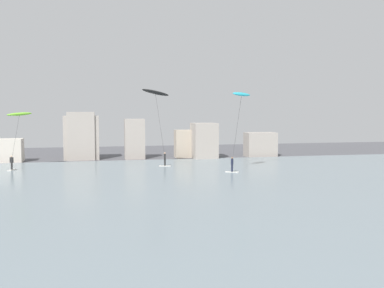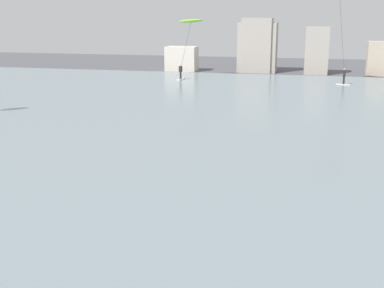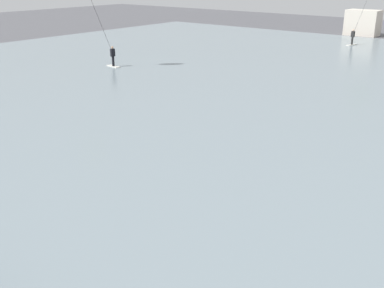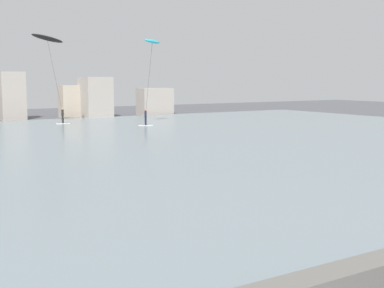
% 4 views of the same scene
% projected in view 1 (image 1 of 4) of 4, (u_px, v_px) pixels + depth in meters
% --- Properties ---
extents(water_bay, '(84.00, 52.00, 0.10)m').
position_uv_depth(water_bay, '(130.00, 202.00, 31.22)').
color(water_bay, gray).
rests_on(water_bay, ground).
extents(far_shore_buildings, '(38.91, 5.90, 6.52)m').
position_uv_depth(far_shore_buildings, '(133.00, 140.00, 59.22)').
color(far_shore_buildings, beige).
rests_on(far_shore_buildings, ground).
extents(kitesurfer_black, '(3.33, 2.33, 9.38)m').
position_uv_depth(kitesurfer_black, '(156.00, 99.00, 51.27)').
color(kitesurfer_black, silver).
rests_on(kitesurfer_black, water_bay).
extents(kitesurfer_cyan, '(3.51, 2.68, 8.70)m').
position_uv_depth(kitesurfer_cyan, '(240.00, 102.00, 46.24)').
color(kitesurfer_cyan, silver).
rests_on(kitesurfer_cyan, water_bay).
extents(kitesurfer_lime, '(2.94, 4.68, 6.50)m').
position_uv_depth(kitesurfer_lime, '(18.00, 120.00, 49.57)').
color(kitesurfer_lime, silver).
rests_on(kitesurfer_lime, water_bay).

